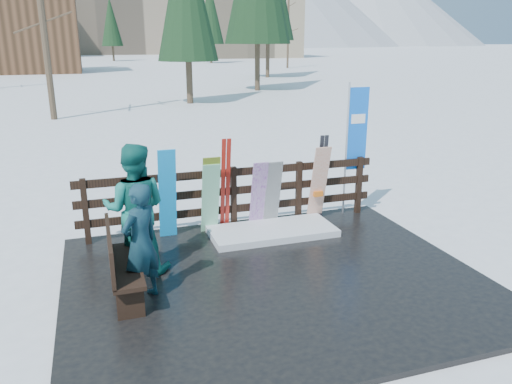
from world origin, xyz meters
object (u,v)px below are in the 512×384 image
object	(u,v)px
snowboard_1	(210,199)
person_back	(135,209)
snowboard_3	(258,195)
rental_flag	(355,134)
bench	(120,262)
snowboard_5	(319,184)
snowboard_2	(211,195)
snowboard_4	(273,194)
snowboard_0	(167,194)
person_front	(141,243)

from	to	relation	value
snowboard_1	person_back	size ratio (longest dim) A/B	0.70
snowboard_3	rental_flag	xyz separation A→B (m)	(2.06, 0.27, 0.96)
bench	snowboard_5	xyz separation A→B (m)	(3.79, 1.88, 0.23)
snowboard_2	person_back	size ratio (longest dim) A/B	0.76
snowboard_2	snowboard_3	size ratio (longest dim) A/B	1.12
bench	snowboard_1	bearing A→B (deg)	48.14
snowboard_2	snowboard_5	size ratio (longest dim) A/B	0.98
snowboard_2	snowboard_3	bearing A→B (deg)	-0.00
bench	snowboard_4	bearing A→B (deg)	33.36
snowboard_0	rental_flag	bearing A→B (deg)	4.16
bench	person_back	bearing A→B (deg)	68.64
person_front	person_back	distance (m)	0.93
snowboard_2	rental_flag	bearing A→B (deg)	5.22
snowboard_0	person_back	bearing A→B (deg)	-119.76
snowboard_3	person_front	xyz separation A→B (m)	(-2.30, -2.02, 0.17)
person_front	person_back	xyz separation A→B (m)	(0.02, 0.92, 0.17)
snowboard_3	snowboard_5	size ratio (longest dim) A/B	0.87
snowboard_1	snowboard_4	world-z (taller)	snowboard_1
snowboard_3	rental_flag	bearing A→B (deg)	7.46
rental_flag	person_back	xyz separation A→B (m)	(-4.34, -1.37, -0.63)
snowboard_4	rental_flag	world-z (taller)	rental_flag
snowboard_2	person_front	world-z (taller)	person_front
snowboard_3	snowboard_4	distance (m)	0.28
snowboard_1	snowboard_5	bearing A→B (deg)	0.00
bench	rental_flag	size ratio (longest dim) A/B	0.58
snowboard_0	snowboard_3	world-z (taller)	snowboard_0
snowboard_4	bench	bearing A→B (deg)	-146.64
snowboard_4	person_back	bearing A→B (deg)	-156.62
snowboard_4	snowboard_2	bearing A→B (deg)	180.00
person_front	rental_flag	bearing A→B (deg)	168.56
bench	snowboard_4	world-z (taller)	snowboard_4
snowboard_0	person_back	world-z (taller)	person_back
snowboard_5	person_back	bearing A→B (deg)	-162.40
snowboard_1	person_back	distance (m)	1.80
snowboard_0	snowboard_1	world-z (taller)	snowboard_0
snowboard_5	snowboard_1	bearing A→B (deg)	-180.00
person_back	snowboard_2	bearing A→B (deg)	-126.04
bench	person_front	bearing A→B (deg)	-26.18
bench	rental_flag	bearing A→B (deg)	24.86
snowboard_2	rental_flag	distance (m)	3.10
rental_flag	person_front	xyz separation A→B (m)	(-4.36, -2.29, -0.80)
snowboard_1	snowboard_0	bearing A→B (deg)	180.00
snowboard_3	bench	bearing A→B (deg)	-143.92
bench	snowboard_1	world-z (taller)	snowboard_1
person_front	snowboard_2	bearing A→B (deg)	-164.03
snowboard_3	snowboard_4	world-z (taller)	snowboard_3
snowboard_0	snowboard_4	world-z (taller)	snowboard_0
snowboard_2	rental_flag	size ratio (longest dim) A/B	0.57
snowboard_1	person_back	xyz separation A→B (m)	(-1.38, -1.10, 0.31)
person_back	person_front	bearing A→B (deg)	104.02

